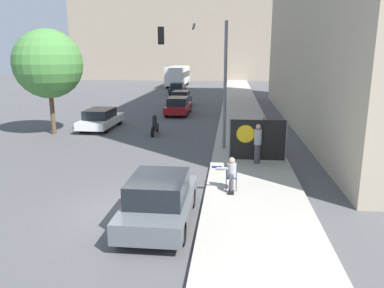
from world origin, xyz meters
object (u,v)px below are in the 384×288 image
at_px(car_on_road_distant, 181,98).
at_px(city_bus_on_road, 178,75).
at_px(protest_banner, 257,140).
at_px(jogger_on_sidewalk, 258,143).
at_px(seated_protester, 231,173).
at_px(car_on_road_midblock, 178,106).
at_px(car_on_road_far_lane, 178,89).
at_px(pedestrian_behind, 263,133).
at_px(street_tree_near_curb, 48,64).
at_px(traffic_light_pole, 203,64).
at_px(parked_car_curbside, 159,200).
at_px(motorcycle_on_road, 155,126).
at_px(car_on_road_nearest, 101,119).

distance_m(car_on_road_distant, city_bus_on_road, 21.98).
height_order(protest_banner, city_bus_on_road, city_bus_on_road).
relative_size(jogger_on_sidewalk, car_on_road_distant, 0.42).
relative_size(protest_banner, city_bus_on_road, 0.26).
bearing_deg(city_bus_on_road, seated_protester, -79.45).
bearing_deg(car_on_road_midblock, car_on_road_far_lane, 98.39).
distance_m(seated_protester, car_on_road_midblock, 18.59).
bearing_deg(pedestrian_behind, protest_banner, -60.33).
xyz_separation_m(car_on_road_distant, car_on_road_far_lane, (-1.86, 10.51, -0.01)).
xyz_separation_m(seated_protester, street_tree_near_curb, (-11.35, 9.47, 3.58)).
bearing_deg(pedestrian_behind, car_on_road_midblock, 158.22).
bearing_deg(traffic_light_pole, parked_car_curbside, -94.03).
distance_m(car_on_road_far_lane, city_bus_on_road, 11.33).
height_order(jogger_on_sidewalk, street_tree_near_curb, street_tree_near_curb).
relative_size(jogger_on_sidewalk, street_tree_near_curb, 0.28).
bearing_deg(street_tree_near_curb, motorcycle_on_road, 4.35).
relative_size(traffic_light_pole, car_on_road_distant, 1.50).
relative_size(car_on_road_nearest, city_bus_on_road, 0.47).
bearing_deg(seated_protester, protest_banner, 97.19).
height_order(seated_protester, car_on_road_midblock, car_on_road_midblock).
distance_m(parked_car_curbside, motorcycle_on_road, 12.90).
distance_m(protest_banner, car_on_road_far_lane, 31.29).
distance_m(parked_car_curbside, street_tree_near_curb, 15.66).
distance_m(car_on_road_distant, motorcycle_on_road, 13.57).
relative_size(parked_car_curbside, car_on_road_distant, 0.97).
relative_size(car_on_road_midblock, street_tree_near_curb, 0.69).
bearing_deg(traffic_light_pole, street_tree_near_curb, 160.99).
relative_size(seated_protester, traffic_light_pole, 0.19).
bearing_deg(parked_car_curbside, car_on_road_nearest, 115.72).
relative_size(jogger_on_sidewalk, car_on_road_nearest, 0.38).
distance_m(car_on_road_nearest, car_on_road_distant, 12.71).
bearing_deg(traffic_light_pole, city_bus_on_road, 100.01).
bearing_deg(parked_car_curbside, protest_banner, 62.87).
xyz_separation_m(seated_protester, city_bus_on_road, (-8.42, 45.21, 0.94)).
distance_m(seated_protester, car_on_road_distant, 24.05).
relative_size(jogger_on_sidewalk, traffic_light_pole, 0.28).
relative_size(traffic_light_pole, parked_car_curbside, 1.55).
bearing_deg(protest_banner, motorcycle_on_road, 134.34).
relative_size(pedestrian_behind, city_bus_on_road, 0.17).
distance_m(seated_protester, car_on_road_far_lane, 34.72).
bearing_deg(jogger_on_sidewalk, car_on_road_midblock, -58.33).
xyz_separation_m(traffic_light_pole, car_on_road_distant, (-3.49, 17.45, -3.77)).
xyz_separation_m(jogger_on_sidewalk, protest_banner, (-0.01, 0.17, 0.11)).
height_order(parked_car_curbside, car_on_road_far_lane, parked_car_curbside).
xyz_separation_m(pedestrian_behind, parked_car_curbside, (-3.76, -8.69, -0.31)).
distance_m(parked_car_curbside, car_on_road_distant, 26.33).
distance_m(car_on_road_midblock, car_on_road_far_lane, 16.17).
relative_size(protest_banner, motorcycle_on_road, 1.25).
bearing_deg(city_bus_on_road, car_on_road_far_lane, -82.04).
bearing_deg(car_on_road_nearest, city_bus_on_road, 89.16).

